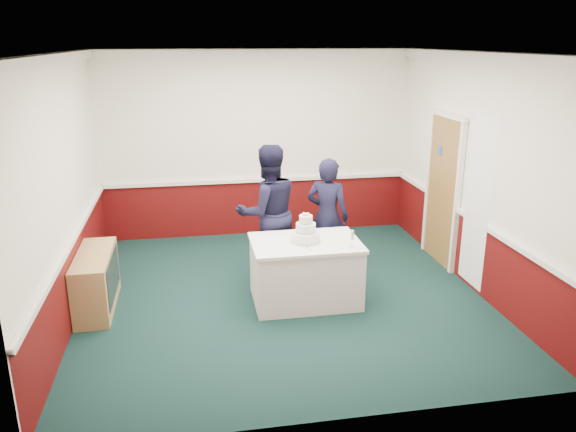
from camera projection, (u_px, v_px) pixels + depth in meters
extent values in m
plane|color=#132E2A|center=(283.00, 296.00, 7.19)|extent=(5.00, 5.00, 0.00)
cube|color=white|center=(257.00, 145.00, 9.06)|extent=(5.00, 0.05, 3.00)
cube|color=white|center=(66.00, 191.00, 6.32)|extent=(0.05, 5.00, 3.00)
cube|color=white|center=(474.00, 174.00, 7.15)|extent=(0.05, 5.00, 3.00)
cube|color=white|center=(282.00, 54.00, 6.29)|extent=(5.00, 5.00, 0.05)
cube|color=#500A0B|center=(258.00, 207.00, 9.38)|extent=(5.00, 0.02, 0.90)
cube|color=white|center=(258.00, 180.00, 9.23)|extent=(4.98, 0.05, 0.06)
cube|color=white|center=(256.00, 53.00, 8.61)|extent=(5.00, 0.08, 0.12)
cube|color=brown|center=(443.00, 192.00, 8.03)|extent=(0.05, 0.90, 2.10)
cube|color=#234799|center=(440.00, 151.00, 8.00)|extent=(0.01, 0.12, 0.12)
cube|color=white|center=(477.00, 202.00, 6.99)|extent=(0.02, 0.60, 2.20)
cube|color=#A78751|center=(96.00, 281.00, 6.77)|extent=(0.40, 1.20, 0.70)
cube|color=black|center=(113.00, 276.00, 6.79)|extent=(0.01, 1.00, 0.50)
cube|color=white|center=(305.00, 272.00, 6.94)|extent=(1.28, 0.88, 0.76)
cube|color=white|center=(306.00, 243.00, 6.83)|extent=(1.32, 0.92, 0.04)
cylinder|color=white|center=(306.00, 237.00, 6.80)|extent=(0.34, 0.34, 0.12)
cylinder|color=#B1B7BD|center=(306.00, 240.00, 6.82)|extent=(0.35, 0.35, 0.03)
cylinder|color=white|center=(306.00, 228.00, 6.77)|extent=(0.24, 0.24, 0.11)
cylinder|color=#B1B7BD|center=(306.00, 231.00, 6.78)|extent=(0.25, 0.25, 0.02)
cylinder|color=white|center=(306.00, 219.00, 6.74)|extent=(0.16, 0.16, 0.10)
cylinder|color=#B1B7BD|center=(306.00, 223.00, 6.75)|extent=(0.17, 0.17, 0.02)
sphere|color=#EDE5C9|center=(306.00, 214.00, 6.71)|extent=(0.03, 0.03, 0.03)
sphere|color=#EDE5C9|center=(308.00, 214.00, 6.73)|extent=(0.03, 0.03, 0.03)
sphere|color=#EDE5C9|center=(304.00, 214.00, 6.73)|extent=(0.03, 0.03, 0.03)
sphere|color=#EDE5C9|center=(308.00, 215.00, 6.70)|extent=(0.03, 0.03, 0.03)
sphere|color=#EDE5C9|center=(304.00, 215.00, 6.70)|extent=(0.03, 0.03, 0.03)
cube|color=silver|center=(307.00, 247.00, 6.63)|extent=(0.07, 0.22, 0.00)
cylinder|color=silver|center=(352.00, 247.00, 6.64)|extent=(0.05, 0.05, 0.01)
cylinder|color=silver|center=(352.00, 243.00, 6.63)|extent=(0.01, 0.01, 0.09)
cylinder|color=silver|center=(352.00, 235.00, 6.60)|extent=(0.04, 0.04, 0.11)
imported|color=black|center=(268.00, 212.00, 7.51)|extent=(1.01, 0.86, 1.84)
imported|color=black|center=(327.00, 217.00, 7.67)|extent=(0.71, 0.65, 1.64)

